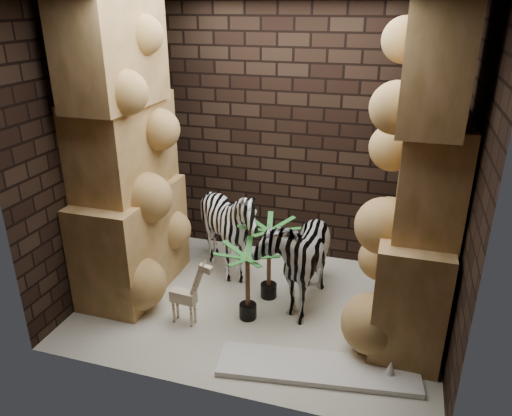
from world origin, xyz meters
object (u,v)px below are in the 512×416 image
(zebra_right, at_px, (297,246))
(palm_back, at_px, (248,284))
(surfboard, at_px, (318,368))
(giraffe_toy, at_px, (183,289))
(zebra_left, at_px, (229,234))
(palm_front, at_px, (269,260))

(zebra_right, relative_size, palm_back, 1.64)
(zebra_right, xyz_separation_m, surfboard, (0.42, -1.00, -0.60))
(giraffe_toy, height_order, palm_back, palm_back)
(zebra_right, distance_m, palm_back, 0.64)
(zebra_left, relative_size, palm_back, 1.50)
(zebra_right, height_order, palm_back, zebra_right)
(palm_back, bearing_deg, giraffe_toy, -155.93)
(zebra_left, bearing_deg, palm_front, -30.13)
(palm_front, bearing_deg, surfboard, -54.11)
(surfboard, bearing_deg, palm_front, 117.76)
(palm_back, bearing_deg, zebra_left, 121.73)
(palm_back, bearing_deg, palm_front, 77.35)
(giraffe_toy, bearing_deg, zebra_left, 87.53)
(zebra_left, xyz_separation_m, surfboard, (1.24, -1.26, -0.50))
(palm_back, xyz_separation_m, surfboard, (0.80, -0.55, -0.36))
(giraffe_toy, xyz_separation_m, palm_front, (0.66, 0.67, 0.07))
(palm_front, xyz_separation_m, surfboard, (0.70, -0.97, -0.41))
(palm_back, bearing_deg, surfboard, -34.69)
(zebra_left, height_order, surfboard, zebra_left)
(zebra_right, bearing_deg, giraffe_toy, -141.46)
(zebra_right, distance_m, giraffe_toy, 1.20)
(zebra_right, xyz_separation_m, zebra_left, (-0.82, 0.26, -0.10))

